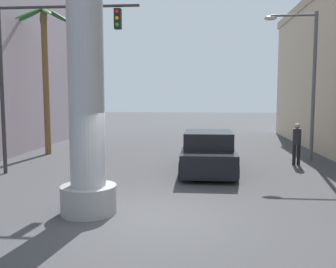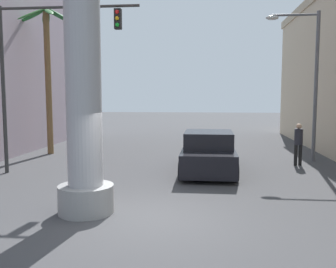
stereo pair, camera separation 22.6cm
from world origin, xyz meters
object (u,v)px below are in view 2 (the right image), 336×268
Objects in this scene: neon_sign_pole at (82,21)px; palm_tree_mid_left at (48,57)px; street_lamp at (308,71)px; pedestrian_far_left at (92,127)px; pedestrian_mid_right at (298,141)px; car_lead at (208,153)px; traffic_light_mast at (43,57)px.

palm_tree_mid_left is (-4.79, 9.06, 0.13)m from neon_sign_pole.
street_lamp reaches higher than pedestrian_far_left.
street_lamp is at bearing 63.89° from pedestrian_mid_right.
pedestrian_far_left is 12.25m from pedestrian_mid_right.
neon_sign_pole reaches higher than street_lamp.
street_lamp is 1.26× the size of car_lead.
pedestrian_far_left is at bearing 156.64° from street_lamp.
neon_sign_pole is 7.50m from car_lead.
pedestrian_far_left is (0.91, 4.00, -3.81)m from palm_tree_mid_left.
pedestrian_mid_right is (6.79, 7.04, -3.65)m from neon_sign_pole.
traffic_light_mast reaches higher than car_lead.
neon_sign_pole reaches higher than palm_tree_mid_left.
pedestrian_mid_right is at bearing -29.43° from pedestrian_far_left.
neon_sign_pole reaches higher than pedestrian_far_left.
palm_tree_mid_left is at bearing 156.09° from car_lead.
street_lamp is 3.84× the size of pedestrian_far_left.
traffic_light_mast reaches higher than pedestrian_mid_right.
traffic_light_mast is at bearing -169.05° from car_lead.
pedestrian_mid_right is (11.58, -2.02, -3.78)m from palm_tree_mid_left.
palm_tree_mid_left is 4.07× the size of pedestrian_mid_right.
pedestrian_mid_right reaches higher than pedestrian_far_left.
palm_tree_mid_left is at bearing 175.99° from street_lamp.
traffic_light_mast is (-2.98, 4.41, -0.35)m from neon_sign_pole.
neon_sign_pole is 11.05m from street_lamp.
car_lead is 4.02m from pedestrian_mid_right.
street_lamp is at bearing 48.11° from neon_sign_pole.
traffic_light_mast is 5.01m from palm_tree_mid_left.
traffic_light_mast is (-10.34, -3.80, 0.34)m from street_lamp.
street_lamp reaches higher than traffic_light_mast.
neon_sign_pole is 14.12m from pedestrian_far_left.
traffic_light_mast is at bearing -68.72° from palm_tree_mid_left.
neon_sign_pole is 10.44m from pedestrian_mid_right.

